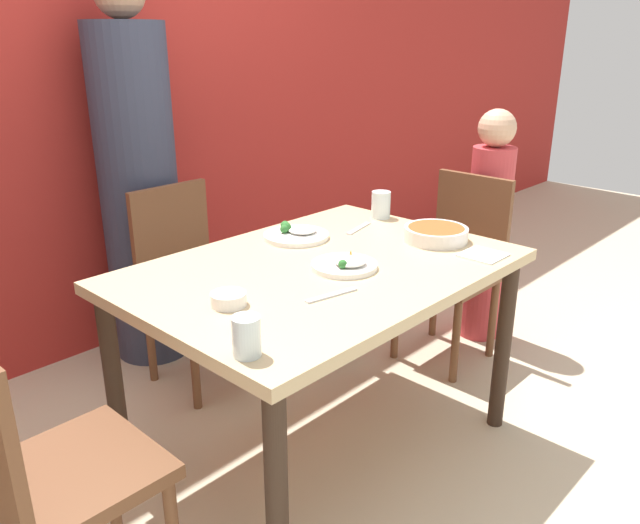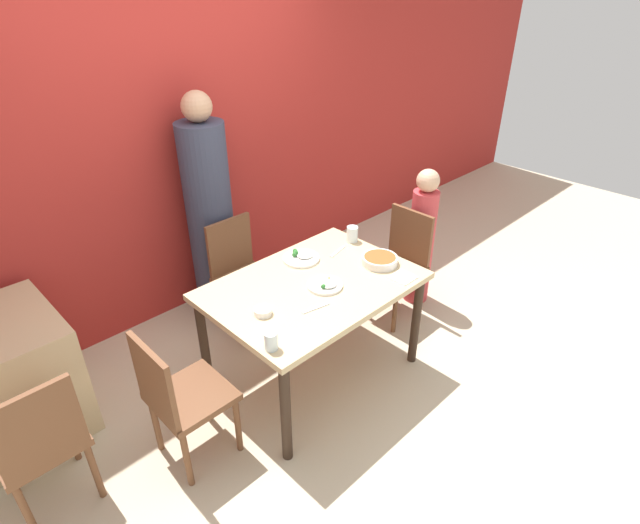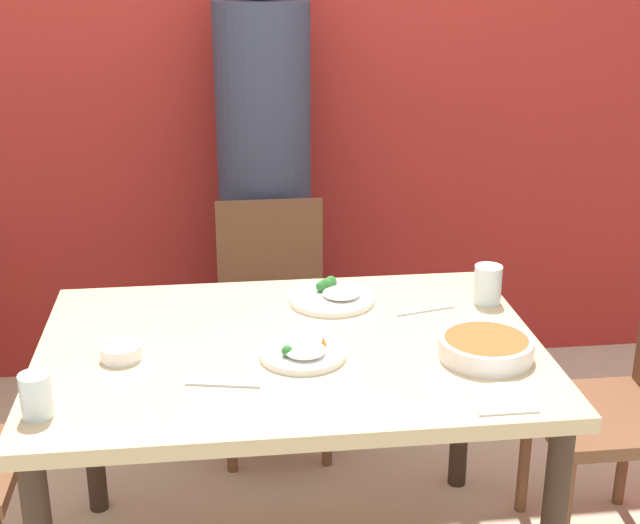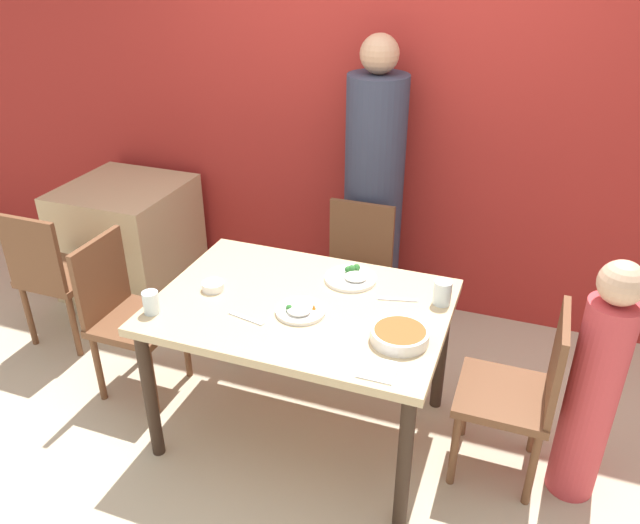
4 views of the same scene
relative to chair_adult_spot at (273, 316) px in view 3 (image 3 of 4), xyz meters
name	(u,v)px [view 3 (image 3 of 4)]	position (x,y,z in m)	size (l,w,h in m)	color
wall_back	(256,45)	(-0.01, 0.61, 0.88)	(10.00, 0.06, 2.70)	#A82823
dining_table	(290,373)	(-0.01, -0.80, 0.18)	(1.31, 0.92, 0.74)	tan
chair_adult_spot	(273,316)	(0.00, 0.00, 0.00)	(0.40, 0.40, 0.87)	brown
chair_child_spot	(628,401)	(0.98, -0.73, 0.00)	(0.40, 0.40, 0.87)	brown
person_adult	(265,198)	(0.00, 0.35, 0.34)	(0.35, 0.35, 1.75)	#33384C
bowl_curry	(486,347)	(0.48, -0.93, 0.30)	(0.24, 0.24, 0.05)	silver
plate_rice_adult	(333,296)	(0.14, -0.52, 0.28)	(0.25, 0.25, 0.06)	white
plate_rice_child	(303,353)	(0.02, -0.88, 0.28)	(0.22, 0.22, 0.05)	white
bowl_rice_small	(121,351)	(-0.44, -0.83, 0.29)	(0.10, 0.10, 0.04)	white
glass_water_tall	(36,395)	(-0.59, -1.10, 0.32)	(0.07, 0.07, 0.10)	silver
glass_water_short	(488,284)	(0.59, -0.58, 0.33)	(0.08, 0.08, 0.11)	silver
napkin_folded	(500,399)	(0.45, -1.15, 0.27)	(0.14, 0.14, 0.01)	white
fork_steel	(425,310)	(0.39, -0.63, 0.27)	(0.18, 0.06, 0.01)	silver
spoon_steel	(223,384)	(-0.18, -1.00, 0.27)	(0.18, 0.06, 0.01)	silver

